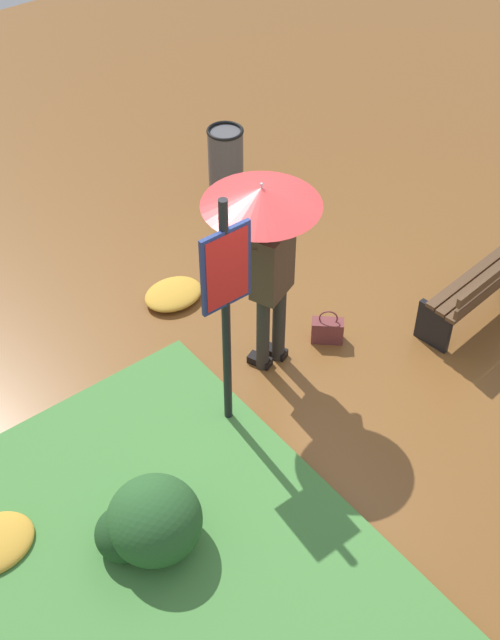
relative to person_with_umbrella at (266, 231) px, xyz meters
The scene contains 9 objects.
ground_plane 1.57m from the person_with_umbrella, 143.36° to the left, with size 18.00×18.00×0.00m, color brown.
person_with_umbrella is the anchor object (origin of this frame).
info_sign_post 0.73m from the person_with_umbrella, 26.13° to the left, with size 0.44×0.07×2.30m.
handbag 1.59m from the person_with_umbrella, behind, with size 0.32×0.31×0.37m.
park_bench 2.50m from the person_with_umbrella, 159.34° to the left, with size 1.40×0.51×0.75m.
trash_bin 3.06m from the person_with_umbrella, 119.99° to the right, with size 0.42×0.42×0.83m.
shrub_cluster 2.44m from the person_with_umbrella, 26.96° to the left, with size 0.79×0.71×0.64m.
leaf_pile_near_person 2.55m from the person_with_umbrella, 126.35° to the right, with size 0.72×0.58×0.16m.
leaf_pile_far_path 1.97m from the person_with_umbrella, 84.39° to the right, with size 0.61×0.49×0.13m.
Camera 1 is at (3.66, 4.09, 5.65)m, focal length 47.68 mm.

